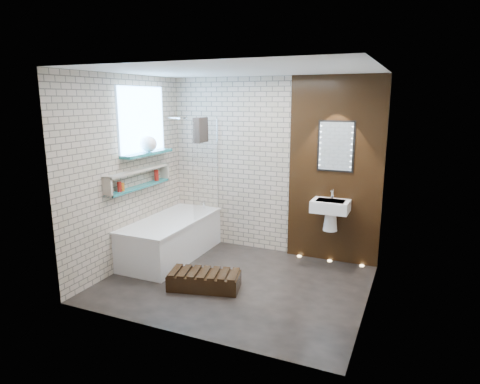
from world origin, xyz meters
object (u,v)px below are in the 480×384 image
at_px(bathtub, 172,238).
at_px(walnut_step, 204,281).
at_px(bath_screen, 206,168).
at_px(led_mirror, 336,146).
at_px(washbasin, 330,210).

distance_m(bathtub, walnut_step, 1.22).
bearing_deg(walnut_step, bath_screen, 116.28).
distance_m(bathtub, led_mirror, 2.68).
bearing_deg(bath_screen, walnut_step, -63.72).
xyz_separation_m(bathtub, led_mirror, (2.17, 0.78, 1.36)).
bearing_deg(bathtub, bath_screen, 51.10).
xyz_separation_m(washbasin, walnut_step, (-1.23, -1.37, -0.69)).
height_order(bath_screen, washbasin, bath_screen).
xyz_separation_m(bathtub, walnut_step, (0.94, -0.75, -0.20)).
distance_m(washbasin, led_mirror, 0.88).
relative_size(bathtub, walnut_step, 2.02).
relative_size(washbasin, walnut_step, 0.67).
relative_size(bathtub, bath_screen, 1.24).
bearing_deg(led_mirror, washbasin, -90.00).
relative_size(bath_screen, washbasin, 2.41).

